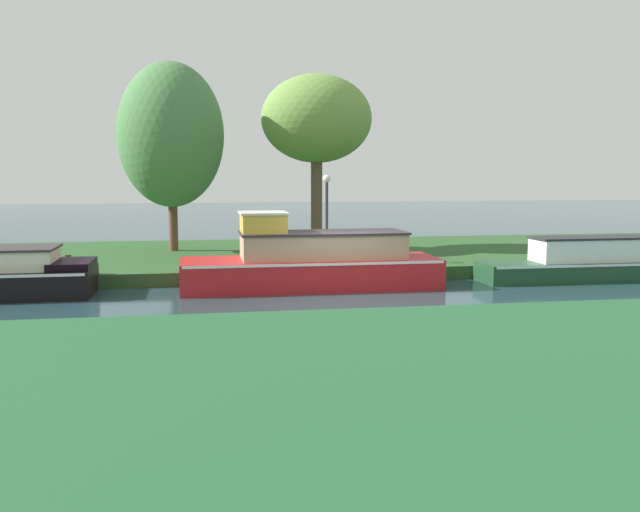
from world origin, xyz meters
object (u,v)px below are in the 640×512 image
Objects in this scene: red_cruiser at (311,262)px; mooring_post_far at (588,253)px; forest_narrowboat at (614,262)px; mooring_post_near at (68,264)px; lamp_post at (327,207)px; willow_tree_centre at (317,120)px; willow_tree_left at (171,135)px.

red_cruiser is 9.34m from mooring_post_far.
red_cruiser is (-9.36, 0.00, 0.20)m from forest_narrowboat.
mooring_post_near is 0.96× the size of mooring_post_far.
mooring_post_far is at bearing -7.16° from lamp_post.
forest_narrowboat is 8.95m from lamp_post.
willow_tree_centre is 10.67m from mooring_post_near.
lamp_post is at bearing 7.84° from mooring_post_near.
willow_tree_centre is at bearing 1.62° from willow_tree_left.
mooring_post_far is (-0.11, 1.32, 0.14)m from forest_narrowboat.
mooring_post_near is at bearing 180.00° from mooring_post_far.
willow_tree_left is 1.04× the size of willow_tree_centre.
forest_narrowboat is 11.44m from willow_tree_centre.
red_cruiser is 8.11m from willow_tree_centre.
mooring_post_far is (8.37, -1.05, -1.48)m from lamp_post.
lamp_post is at bearing -95.56° from willow_tree_centre.
forest_narrowboat is at bearing 0.00° from red_cruiser.
forest_narrowboat reaches higher than mooring_post_near.
mooring_post_far is (16.02, 0.00, 0.01)m from mooring_post_near.
red_cruiser reaches higher than forest_narrowboat.
mooring_post_near is at bearing 175.34° from forest_narrowboat.
forest_narrowboat is 16.18m from mooring_post_near.
mooring_post_near is at bearing 169.00° from red_cruiser.
mooring_post_near is (-6.77, 1.32, -0.07)m from red_cruiser.
red_cruiser is 8.54m from willow_tree_left.
willow_tree_left is at bearing 154.04° from forest_narrowboat.
willow_tree_centre is at bearing 84.44° from lamp_post.
willow_tree_left reaches higher than mooring_post_far.
mooring_post_near is (-7.65, -1.05, -1.49)m from lamp_post.
willow_tree_centre is 11.87× the size of mooring_post_far.
mooring_post_far is at bearing 8.09° from red_cruiser.
forest_narrowboat is 1.33m from mooring_post_far.
forest_narrowboat is 3.08× the size of lamp_post.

